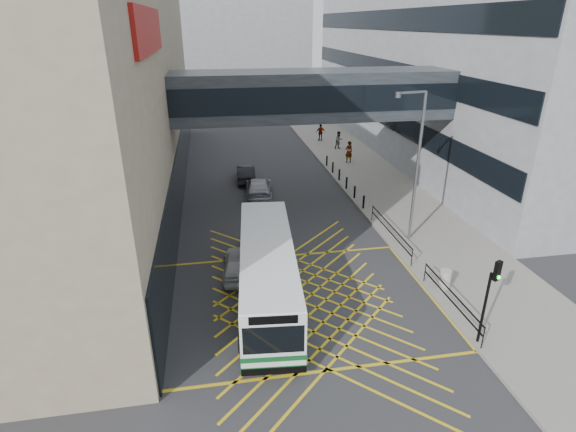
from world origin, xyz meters
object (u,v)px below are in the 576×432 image
litter_bin (445,279)px  pedestrian_a (349,152)px  bus (267,270)px  car_dark (246,173)px  car_silver (259,187)px  pedestrian_b (339,140)px  pedestrian_c (321,132)px  street_lamp (415,159)px  car_white (239,263)px  traffic_light (491,291)px

litter_bin → pedestrian_a: 20.96m
bus → car_dark: bus is taller
bus → car_silver: (1.10, 13.46, -0.83)m
bus → car_dark: bearing=93.5°
litter_bin → pedestrian_b: pedestrian_b is taller
car_silver → pedestrian_c: size_ratio=2.59×
car_dark → car_silver: 3.72m
street_lamp → car_dark: bearing=112.6°
pedestrian_a → car_white: bearing=46.8°
bus → pedestrian_c: size_ratio=5.92×
traffic_light → litter_bin: (0.52, 3.95, -1.95)m
car_silver → pedestrian_b: (9.30, 11.38, 0.32)m
car_white → pedestrian_c: 28.00m
traffic_light → pedestrian_c: traffic_light is taller
pedestrian_c → litter_bin: bearing=85.8°
traffic_light → litter_bin: traffic_light is taller
street_lamp → traffic_light: bearing=-106.5°
car_silver → litter_bin: bearing=123.2°
pedestrian_c → car_white: bearing=65.7°
traffic_light → street_lamp: 9.61m
car_dark → pedestrian_b: pedestrian_b is taller
car_silver → pedestrian_a: (8.88, 6.68, 0.42)m
car_white → car_dark: (1.62, 14.64, 0.01)m
street_lamp → pedestrian_b: bearing=74.6°
bus → pedestrian_c: bearing=76.7°
pedestrian_a → litter_bin: bearing=74.6°
car_dark → pedestrian_c: 14.41m
pedestrian_a → car_silver: bearing=26.0°
car_white → litter_bin: (9.53, -3.25, -0.02)m
street_lamp → pedestrian_b: street_lamp is taller
car_silver → litter_bin: 15.97m
bus → pedestrian_b: 26.94m
car_silver → street_lamp: size_ratio=0.54×
street_lamp → pedestrian_a: bearing=74.7°
traffic_light → car_dark: bearing=84.6°
car_white → litter_bin: car_white is taller
car_dark → street_lamp: street_lamp is taller
pedestrian_c → car_silver: bearing=58.8°
street_lamp → litter_bin: (-0.40, -5.31, -4.34)m
car_dark → pedestrian_a: pedestrian_a is taller
pedestrian_a → pedestrian_b: pedestrian_a is taller
pedestrian_c → street_lamp: bearing=86.3°
bus → traffic_light: bearing=-25.9°
bus → pedestrian_a: size_ratio=5.38×
street_lamp → pedestrian_a: street_lamp is taller
bus → street_lamp: size_ratio=1.24×
car_white → pedestrian_a: (11.14, 17.65, 0.49)m
litter_bin → car_silver: bearing=117.1°
pedestrian_a → pedestrian_c: (-0.57, 8.28, -0.09)m
car_white → street_lamp: (9.93, 2.07, 4.32)m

